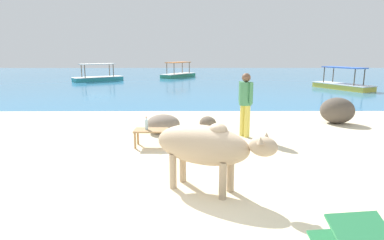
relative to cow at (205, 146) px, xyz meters
The scene contains 12 objects.
sand_beach 0.78m from the cow, behind, with size 18.00×14.00×0.04m, color beige.
water_surface 21.99m from the cow, 90.60° to the left, with size 60.00×36.00×0.03m, color teal.
cow is the anchor object (origin of this frame).
low_bench_table 2.71m from the cow, 114.57° to the left, with size 0.77×0.46×0.40m.
bottle 2.74m from the cow, 116.49° to the left, with size 0.07×0.07×0.30m.
person_standing 3.55m from the cow, 70.62° to the left, with size 0.32×0.46×1.62m.
shore_rock_large 6.49m from the cow, 49.17° to the left, with size 0.99×0.76×0.79m, color brown.
shore_rock_medium 3.88m from the cow, 104.20° to the left, with size 0.89×0.80×0.50m, color gray.
shore_rock_small 4.06m from the cow, 86.18° to the left, with size 0.50×0.41×0.39m, color #6B5B4C.
boat_yellow 16.84m from the cow, 58.67° to the left, with size 2.58×3.82×1.29m.
boat_green 23.63m from the cow, 92.95° to the left, with size 3.07×3.66×1.29m.
boat_teal 21.17m from the cow, 109.67° to the left, with size 3.66×3.07×1.29m.
Camera 1 is at (0.00, -4.80, 2.18)m, focal length 30.67 mm.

